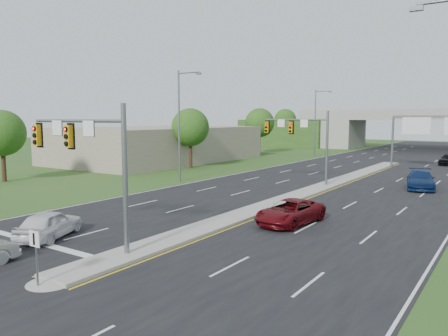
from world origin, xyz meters
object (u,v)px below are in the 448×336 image
keep_right_sign (36,249)px  car_far_b (421,180)px  signal_mast_far (304,135)px  sign_gantry (440,127)px  car_white (49,224)px  signal_mast_near (90,152)px  overpass (429,132)px  car_far_a (290,212)px

keep_right_sign → car_far_b: keep_right_sign is taller
keep_right_sign → car_far_b: (7.54, 32.98, -0.68)m
signal_mast_far → sign_gantry: bearing=65.9°
signal_mast_far → sign_gantry: signal_mast_far is taller
signal_mast_far → car_white: bearing=-97.8°
signal_mast_far → car_far_b: 11.13m
signal_mast_near → overpass: size_ratio=0.09×
keep_right_sign → sign_gantry: 50.04m
signal_mast_far → overpass: overpass is taller
car_white → car_far_a: 13.60m
car_far_a → car_far_b: size_ratio=0.92×
signal_mast_far → keep_right_sign: bearing=-85.6°
overpass → car_white: overpass is taller
signal_mast_near → sign_gantry: signal_mast_near is taller
signal_mast_near → car_far_a: signal_mast_near is taller
overpass → car_far_a: size_ratio=15.45×
signal_mast_near → overpass: 80.11m
signal_mast_far → overpass: 55.13m
signal_mast_far → car_far_a: (5.77, -15.03, -3.99)m
sign_gantry → car_far_b: bearing=-87.0°
keep_right_sign → car_white: (-5.68, 4.41, -0.74)m
car_white → car_far_b: bearing=-139.2°
signal_mast_near → car_far_b: size_ratio=1.25×
signal_mast_far → overpass: bearing=87.6°
sign_gantry → car_far_a: (-3.17, -35.02, -4.50)m
signal_mast_near → car_white: bearing=-179.2°
signal_mast_far → sign_gantry: (8.95, 19.99, 0.51)m
car_white → car_far_b: 31.49m
signal_mast_near → signal_mast_far: size_ratio=1.00×
signal_mast_near → car_far_b: signal_mast_near is taller
keep_right_sign → car_white: bearing=142.2°
keep_right_sign → car_far_b: size_ratio=0.39×
signal_mast_far → car_far_b: bearing=19.8°
keep_right_sign → sign_gantry: (6.68, 49.45, 3.72)m
sign_gantry → car_white: size_ratio=2.62×
car_white → car_far_a: car_white is taller
keep_right_sign → overpass: 84.55m
car_white → car_far_b: car_far_b is taller
overpass → keep_right_sign: bearing=-90.0°
signal_mast_near → sign_gantry: (8.95, 44.99, 0.51)m
signal_mast_far → keep_right_sign: size_ratio=3.18×
car_far_b → signal_mast_near: bearing=-120.6°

